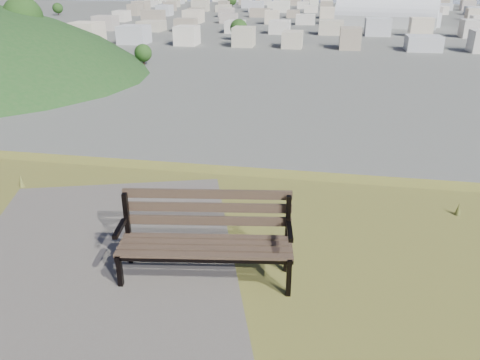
# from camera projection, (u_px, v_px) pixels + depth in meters

# --- Properties ---
(park_bench) EXTENTS (1.82, 0.81, 0.92)m
(park_bench) POSITION_uv_depth(u_px,v_px,m) (206.00, 233.00, 4.80)
(park_bench) COLOR #49392A
(park_bench) RESTS_ON hilltop_mesa
(gravel_patch) EXTENTS (4.01, 4.83, 0.08)m
(gravel_patch) POSITION_uv_depth(u_px,v_px,m) (101.00, 264.00, 5.15)
(gravel_patch) COLOR #665E58
(gravel_patch) RESTS_ON hilltop_mesa
(arena) EXTENTS (60.33, 36.08, 23.81)m
(arena) POSITION_uv_depth(u_px,v_px,m) (386.00, 16.00, 274.12)
(arena) COLOR beige
(arena) RESTS_ON ground
(city_blocks) EXTENTS (395.00, 361.00, 7.00)m
(city_blocks) POSITION_uv_depth(u_px,v_px,m) (328.00, 9.00, 367.86)
(city_blocks) COLOR silver
(city_blocks) RESTS_ON ground
(city_trees) EXTENTS (406.52, 387.20, 9.98)m
(city_trees) POSITION_uv_depth(u_px,v_px,m) (287.00, 14.00, 303.60)
(city_trees) COLOR #38251C
(city_trees) RESTS_ON ground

